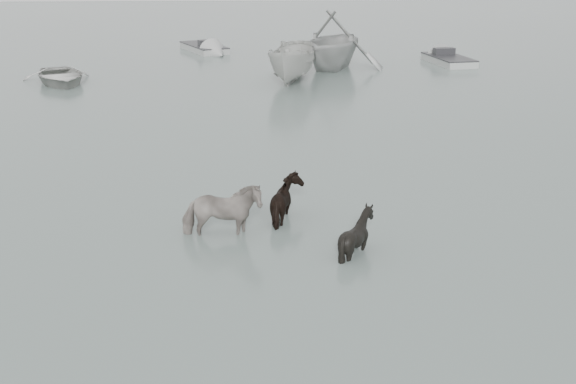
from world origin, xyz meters
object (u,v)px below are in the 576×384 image
at_px(pony_dark, 289,193).
at_px(rowboat_lead, 60,74).
at_px(pony_black, 357,223).
at_px(pony_pinto, 222,204).

xyz_separation_m(pony_dark, rowboat_lead, (-9.45, 17.97, -0.20)).
relative_size(pony_black, rowboat_lead, 0.30).
bearing_deg(pony_black, pony_pinto, 56.57).
xyz_separation_m(pony_dark, pony_black, (1.29, -1.99, 0.00)).
relative_size(pony_pinto, pony_dark, 1.38).
distance_m(pony_dark, pony_black, 2.37).
xyz_separation_m(pony_pinto, pony_dark, (1.53, 0.97, -0.10)).
height_order(pony_black, rowboat_lead, pony_black).
bearing_deg(pony_pinto, rowboat_lead, 21.84).
bearing_deg(pony_black, pony_dark, 19.35).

